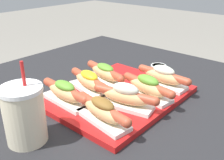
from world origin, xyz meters
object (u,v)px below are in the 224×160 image
object	(u,v)px
hot_dog_4	(65,92)
sauce_bowl	(158,67)
drink_cup	(24,115)
hot_dog_0	(103,111)
hot_dog_3	(163,76)
hot_dog_5	(89,81)
serving_tray	(117,95)
hot_dog_1	(125,96)
hot_dog_6	(105,73)
hot_dog_2	(148,87)

from	to	relation	value
hot_dog_4	sauce_bowl	world-z (taller)	hot_dog_4
drink_cup	hot_dog_0	bearing A→B (deg)	-32.32
hot_dog_0	sauce_bowl	world-z (taller)	hot_dog_0
hot_dog_3	hot_dog_5	bearing A→B (deg)	140.02
drink_cup	hot_dog_4	bearing A→B (deg)	17.98
hot_dog_4	sauce_bowl	bearing A→B (deg)	-6.18
serving_tray	hot_dog_1	bearing A→B (deg)	-124.66
hot_dog_0	hot_dog_6	world-z (taller)	hot_dog_0
serving_tray	hot_dog_4	world-z (taller)	hot_dog_4
hot_dog_3	hot_dog_5	size ratio (longest dim) A/B	1.02
hot_dog_5	drink_cup	size ratio (longest dim) A/B	1.00
hot_dog_4	hot_dog_3	bearing A→B (deg)	-28.19
hot_dog_1	drink_cup	distance (m)	0.29
hot_dog_0	sauce_bowl	size ratio (longest dim) A/B	3.25
serving_tray	hot_dog_4	bearing A→B (deg)	153.46
hot_dog_3	sauce_bowl	bearing A→B (deg)	35.82
hot_dog_5	hot_dog_6	bearing A→B (deg)	7.03
hot_dog_5	sauce_bowl	distance (m)	0.36
hot_dog_2	hot_dog_4	distance (m)	0.26
hot_dog_1	hot_dog_6	xyz separation A→B (m)	(0.10, 0.17, -0.00)
hot_dog_2	drink_cup	bearing A→B (deg)	163.04
sauce_bowl	hot_dog_1	bearing A→B (deg)	-163.58
serving_tray	hot_dog_6	world-z (taller)	hot_dog_6
hot_dog_5	drink_cup	distance (m)	0.28
hot_dog_0	hot_dog_2	distance (m)	0.20
hot_dog_6	serving_tray	bearing A→B (deg)	-115.75
hot_dog_0	drink_cup	xyz separation A→B (m)	(-0.16, 0.10, 0.02)
hot_dog_1	hot_dog_6	distance (m)	0.19
hot_dog_2	hot_dog_3	world-z (taller)	hot_dog_3
hot_dog_4	drink_cup	size ratio (longest dim) A/B	1.02
serving_tray	sauce_bowl	xyz separation A→B (m)	(0.30, 0.03, 0.00)
hot_dog_2	sauce_bowl	distance (m)	0.29
hot_dog_3	hot_dog_4	world-z (taller)	hot_dog_3
sauce_bowl	drink_cup	bearing A→B (deg)	-179.47
serving_tray	hot_dog_6	xyz separation A→B (m)	(0.04, 0.09, 0.04)
hot_dog_2	hot_dog_5	world-z (taller)	hot_dog_2
hot_dog_2	hot_dog_3	xyz separation A→B (m)	(0.10, 0.01, 0.00)
hot_dog_3	drink_cup	xyz separation A→B (m)	(-0.47, 0.11, 0.02)
hot_dog_3	hot_dog_4	distance (m)	0.34
hot_dog_4	drink_cup	bearing A→B (deg)	-162.02
hot_dog_1	drink_cup	size ratio (longest dim) A/B	1.00
serving_tray	sauce_bowl	size ratio (longest dim) A/B	6.87
hot_dog_3	drink_cup	bearing A→B (deg)	167.31
hot_dog_4	serving_tray	bearing A→B (deg)	-26.54
hot_dog_2	drink_cup	xyz separation A→B (m)	(-0.37, 0.11, 0.02)
hot_dog_5	hot_dog_4	bearing A→B (deg)	-178.52
hot_dog_3	hot_dog_6	xyz separation A→B (m)	(-0.11, 0.17, -0.00)
hot_dog_1	hot_dog_2	size ratio (longest dim) A/B	0.99
hot_dog_1	hot_dog_3	size ratio (longest dim) A/B	0.98
hot_dog_4	hot_dog_6	distance (m)	0.20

